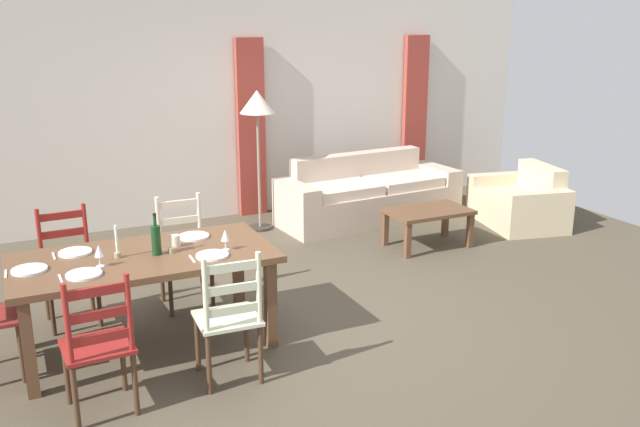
# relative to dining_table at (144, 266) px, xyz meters

# --- Properties ---
(ground_plane) EXTENTS (9.60, 9.60, 0.02)m
(ground_plane) POSITION_rel_dining_table_xyz_m (1.22, 0.00, -0.67)
(ground_plane) COLOR #4C4333
(wall_far) EXTENTS (9.60, 0.16, 2.70)m
(wall_far) POSITION_rel_dining_table_xyz_m (1.22, 3.30, 0.69)
(wall_far) COLOR silver
(wall_far) RESTS_ON ground_plane
(curtain_panel_left) EXTENTS (0.35, 0.08, 2.20)m
(curtain_panel_left) POSITION_rel_dining_table_xyz_m (1.99, 3.16, 0.44)
(curtain_panel_left) COLOR #A23A30
(curtain_panel_left) RESTS_ON ground_plane
(curtain_panel_right) EXTENTS (0.35, 0.08, 2.20)m
(curtain_panel_right) POSITION_rel_dining_table_xyz_m (4.39, 3.16, 0.44)
(curtain_panel_right) COLOR #A23A30
(curtain_panel_right) RESTS_ON ground_plane
(dining_table) EXTENTS (1.90, 0.96, 0.75)m
(dining_table) POSITION_rel_dining_table_xyz_m (0.00, 0.00, 0.00)
(dining_table) COLOR brown
(dining_table) RESTS_ON ground_plane
(dining_chair_near_left) EXTENTS (0.44, 0.42, 0.96)m
(dining_chair_near_left) POSITION_rel_dining_table_xyz_m (-0.46, -0.79, -0.19)
(dining_chair_near_left) COLOR maroon
(dining_chair_near_left) RESTS_ON ground_plane
(dining_chair_near_right) EXTENTS (0.44, 0.42, 0.96)m
(dining_chair_near_right) POSITION_rel_dining_table_xyz_m (0.41, -0.74, -0.19)
(dining_chair_near_right) COLOR beige
(dining_chair_near_right) RESTS_ON ground_plane
(dining_chair_far_left) EXTENTS (0.44, 0.42, 0.96)m
(dining_chair_far_left) POSITION_rel_dining_table_xyz_m (-0.47, 0.76, -0.19)
(dining_chair_far_left) COLOR maroon
(dining_chair_far_left) RESTS_ON ground_plane
(dining_chair_far_right) EXTENTS (0.43, 0.41, 0.96)m
(dining_chair_far_right) POSITION_rel_dining_table_xyz_m (0.47, 0.72, -0.19)
(dining_chair_far_right) COLOR beige
(dining_chair_far_right) RESTS_ON ground_plane
(dinner_plate_near_left) EXTENTS (0.24, 0.24, 0.02)m
(dinner_plate_near_left) POSITION_rel_dining_table_xyz_m (-0.45, -0.25, 0.10)
(dinner_plate_near_left) COLOR white
(dinner_plate_near_left) RESTS_ON dining_table
(fork_near_left) EXTENTS (0.02, 0.17, 0.01)m
(fork_near_left) POSITION_rel_dining_table_xyz_m (-0.60, -0.25, 0.09)
(fork_near_left) COLOR silver
(fork_near_left) RESTS_ON dining_table
(dinner_plate_near_right) EXTENTS (0.24, 0.24, 0.02)m
(dinner_plate_near_right) POSITION_rel_dining_table_xyz_m (0.45, -0.25, 0.10)
(dinner_plate_near_right) COLOR white
(dinner_plate_near_right) RESTS_ON dining_table
(fork_near_right) EXTENTS (0.02, 0.17, 0.01)m
(fork_near_right) POSITION_rel_dining_table_xyz_m (0.30, -0.25, 0.09)
(fork_near_right) COLOR silver
(fork_near_right) RESTS_ON dining_table
(dinner_plate_far_left) EXTENTS (0.24, 0.24, 0.02)m
(dinner_plate_far_left) POSITION_rel_dining_table_xyz_m (-0.45, 0.25, 0.10)
(dinner_plate_far_left) COLOR white
(dinner_plate_far_left) RESTS_ON dining_table
(fork_far_left) EXTENTS (0.02, 0.17, 0.01)m
(fork_far_left) POSITION_rel_dining_table_xyz_m (-0.60, 0.25, 0.09)
(fork_far_left) COLOR silver
(fork_far_left) RESTS_ON dining_table
(dinner_plate_far_right) EXTENTS (0.24, 0.24, 0.02)m
(dinner_plate_far_right) POSITION_rel_dining_table_xyz_m (0.45, 0.25, 0.10)
(dinner_plate_far_right) COLOR white
(dinner_plate_far_right) RESTS_ON dining_table
(fork_far_right) EXTENTS (0.03, 0.17, 0.01)m
(fork_far_right) POSITION_rel_dining_table_xyz_m (0.30, 0.25, 0.09)
(fork_far_right) COLOR silver
(fork_far_right) RESTS_ON dining_table
(dinner_plate_head_west) EXTENTS (0.24, 0.24, 0.02)m
(dinner_plate_head_west) POSITION_rel_dining_table_xyz_m (-0.78, 0.00, 0.10)
(dinner_plate_head_west) COLOR white
(dinner_plate_head_west) RESTS_ON dining_table
(fork_head_west) EXTENTS (0.02, 0.17, 0.01)m
(fork_head_west) POSITION_rel_dining_table_xyz_m (-0.93, 0.00, 0.09)
(fork_head_west) COLOR silver
(fork_head_west) RESTS_ON dining_table
(wine_bottle) EXTENTS (0.07, 0.07, 0.32)m
(wine_bottle) POSITION_rel_dining_table_xyz_m (0.09, -0.03, 0.20)
(wine_bottle) COLOR #143819
(wine_bottle) RESTS_ON dining_table
(wine_glass_near_left) EXTENTS (0.06, 0.06, 0.16)m
(wine_glass_near_left) POSITION_rel_dining_table_xyz_m (-0.33, -0.12, 0.20)
(wine_glass_near_left) COLOR white
(wine_glass_near_left) RESTS_ON dining_table
(wine_glass_near_right) EXTENTS (0.06, 0.06, 0.16)m
(wine_glass_near_right) POSITION_rel_dining_table_xyz_m (0.58, -0.16, 0.20)
(wine_glass_near_right) COLOR white
(wine_glass_near_right) RESTS_ON dining_table
(coffee_cup_primary) EXTENTS (0.07, 0.07, 0.09)m
(coffee_cup_primary) POSITION_rel_dining_table_xyz_m (0.27, 0.09, 0.13)
(coffee_cup_primary) COLOR beige
(coffee_cup_primary) RESTS_ON dining_table
(candle_tall) EXTENTS (0.05, 0.05, 0.25)m
(candle_tall) POSITION_rel_dining_table_xyz_m (-0.18, 0.02, 0.16)
(candle_tall) COLOR #998C66
(candle_tall) RESTS_ON dining_table
(candle_short) EXTENTS (0.05, 0.05, 0.14)m
(candle_short) POSITION_rel_dining_table_xyz_m (0.20, -0.04, 0.12)
(candle_short) COLOR #998C66
(candle_short) RESTS_ON dining_table
(couch) EXTENTS (2.33, 0.97, 0.80)m
(couch) POSITION_rel_dining_table_xyz_m (3.19, 2.33, -0.37)
(couch) COLOR #C8B19C
(couch) RESTS_ON ground_plane
(coffee_table) EXTENTS (0.90, 0.56, 0.42)m
(coffee_table) POSITION_rel_dining_table_xyz_m (3.28, 1.12, -0.31)
(coffee_table) COLOR brown
(coffee_table) RESTS_ON ground_plane
(armchair_upholstered) EXTENTS (1.02, 1.30, 0.72)m
(armchair_upholstered) POSITION_rel_dining_table_xyz_m (4.81, 1.35, -0.41)
(armchair_upholstered) COLOR beige
(armchair_upholstered) RESTS_ON ground_plane
(standing_lamp) EXTENTS (0.40, 0.40, 1.64)m
(standing_lamp) POSITION_rel_dining_table_xyz_m (1.84, 2.52, 0.75)
(standing_lamp) COLOR #332D28
(standing_lamp) RESTS_ON ground_plane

